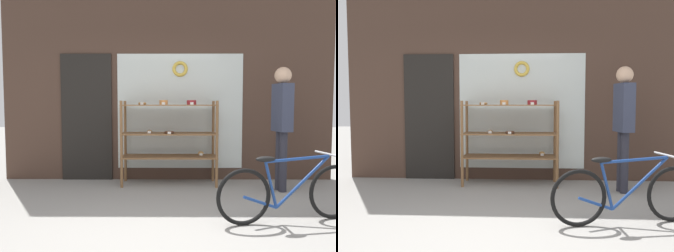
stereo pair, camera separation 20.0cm
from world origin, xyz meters
The scene contains 5 objects.
ground_plane centered at (0.00, 0.00, 0.00)m, with size 30.00×30.00×0.00m, color gray.
storefront_facade centered at (-0.03, 2.46, 1.92)m, with size 5.49×0.13×3.95m.
display_case centered at (0.03, 2.08, 0.83)m, with size 1.49×0.47×1.33m.
bicycle centered at (1.32, 0.43, 0.33)m, with size 1.65×0.50×0.74m.
pedestrian centered at (1.66, 1.71, 1.08)m, with size 0.24×0.35×1.80m.
Camera 1 is at (0.04, -3.04, 1.27)m, focal length 35.00 mm.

